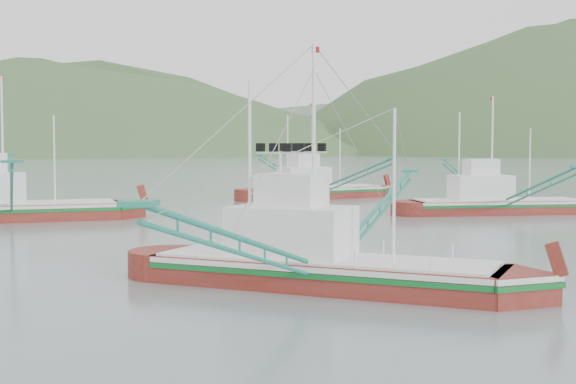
# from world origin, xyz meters

# --- Properties ---
(ground) EXTENTS (1200.00, 1200.00, 0.00)m
(ground) POSITION_xyz_m (0.00, 0.00, 0.00)
(ground) COLOR slate
(ground) RESTS_ON ground
(main_boat) EXTENTS (13.73, 23.47, 9.73)m
(main_boat) POSITION_xyz_m (2.00, -0.07, 1.88)
(main_boat) COLOR maroon
(main_boat) RESTS_ON ground
(bg_boat_left) EXTENTS (15.90, 25.04, 10.78)m
(bg_boat_left) POSITION_xyz_m (-21.66, 23.11, 2.22)
(bg_boat_left) COLOR maroon
(bg_boat_left) RESTS_ON ground
(bg_boat_right) EXTENTS (13.61, 23.30, 9.64)m
(bg_boat_right) POSITION_xyz_m (12.64, 32.85, 1.81)
(bg_boat_right) COLOR maroon
(bg_boat_right) RESTS_ON ground
(bg_boat_far) EXTENTS (18.46, 22.16, 10.07)m
(bg_boat_far) POSITION_xyz_m (-2.55, 48.36, 2.15)
(bg_boat_far) COLOR maroon
(bg_boat_far) RESTS_ON ground
(headland_left) EXTENTS (448.00, 308.00, 210.00)m
(headland_left) POSITION_xyz_m (-180.00, 360.00, 0.00)
(headland_left) COLOR #3A5B2F
(headland_left) RESTS_ON ground
(ridge_distant) EXTENTS (960.00, 400.00, 240.00)m
(ridge_distant) POSITION_xyz_m (30.00, 560.00, 0.00)
(ridge_distant) COLOR slate
(ridge_distant) RESTS_ON ground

